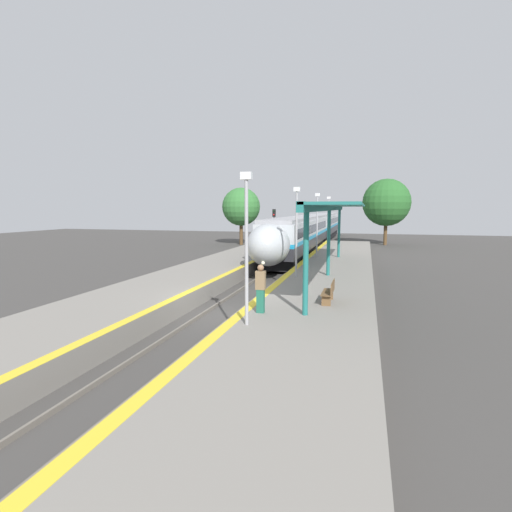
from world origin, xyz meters
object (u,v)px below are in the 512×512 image
(person_waiting, at_px, (261,288))
(lamppost_far, at_px, (317,220))
(railway_signal, at_px, (274,229))
(platform_bench, at_px, (330,291))
(lamppost_mid, at_px, (297,226))
(lamppost_near, at_px, (246,238))
(train, at_px, (313,229))
(lamppost_farthest, at_px, (328,218))

(person_waiting, relative_size, lamppost_far, 0.36)
(railway_signal, bearing_deg, person_waiting, -78.36)
(railway_signal, bearing_deg, platform_bench, -70.79)
(railway_signal, bearing_deg, lamppost_mid, -72.19)
(lamppost_near, bearing_deg, train, 93.83)
(railway_signal, height_order, lamppost_mid, lamppost_mid)
(person_waiting, distance_m, lamppost_farthest, 27.45)
(platform_bench, xyz_separation_m, lamppost_far, (-2.39, 15.45, 2.42))
(lamppost_farthest, bearing_deg, railway_signal, -129.62)
(railway_signal, relative_size, lamppost_far, 0.92)
(platform_bench, xyz_separation_m, railway_signal, (-6.87, 19.71, 1.48))
(train, bearing_deg, lamppost_farthest, -69.74)
(person_waiting, bearing_deg, lamppost_near, -91.97)
(lamppost_mid, bearing_deg, lamppost_farthest, 90.00)
(lamppost_mid, relative_size, lamppost_far, 1.00)
(train, xyz_separation_m, lamppost_near, (2.37, -35.41, 1.51))
(train, distance_m, lamppost_near, 35.52)
(lamppost_near, bearing_deg, platform_bench, 58.31)
(platform_bench, height_order, lamppost_far, lamppost_far)
(person_waiting, height_order, lamppost_farthest, lamppost_farthest)
(lamppost_farthest, bearing_deg, platform_bench, -84.56)
(person_waiting, relative_size, lamppost_near, 0.36)
(railway_signal, xyz_separation_m, lamppost_farthest, (4.47, 5.40, 0.94))
(person_waiting, height_order, lamppost_near, lamppost_near)
(platform_bench, distance_m, person_waiting, 3.30)
(railway_signal, distance_m, lamppost_far, 6.25)
(train, height_order, lamppost_mid, lamppost_mid)
(railway_signal, relative_size, lamppost_mid, 0.92)
(person_waiting, bearing_deg, lamppost_mid, 90.39)
(platform_bench, xyz_separation_m, lamppost_farthest, (-2.39, 25.11, 2.42))
(train, relative_size, lamppost_mid, 9.72)
(lamppost_near, bearing_deg, person_waiting, 88.03)
(lamppost_near, bearing_deg, lamppost_far, 90.00)
(train, bearing_deg, platform_bench, -81.41)
(railway_signal, height_order, lamppost_near, lamppost_near)
(person_waiting, xyz_separation_m, railway_signal, (-4.53, 21.98, 1.00))
(platform_bench, relative_size, person_waiting, 0.86)
(platform_bench, bearing_deg, train, 98.59)
(platform_bench, relative_size, lamppost_mid, 0.31)
(train, distance_m, lamppost_far, 16.32)
(lamppost_farthest, bearing_deg, lamppost_far, -90.00)
(railway_signal, height_order, lamppost_far, lamppost_far)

